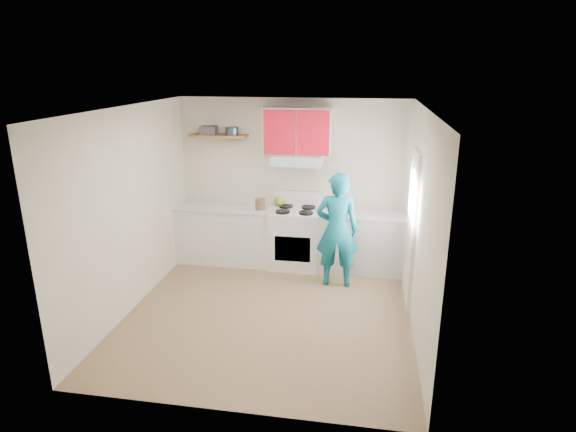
% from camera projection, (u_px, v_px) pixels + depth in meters
% --- Properties ---
extents(floor, '(3.80, 3.80, 0.00)m').
position_uv_depth(floor, '(270.00, 312.00, 6.26)').
color(floor, brown).
rests_on(floor, ground).
extents(ceiling, '(3.60, 3.80, 0.04)m').
position_uv_depth(ceiling, '(267.00, 108.00, 5.48)').
color(ceiling, white).
rests_on(ceiling, floor).
extents(back_wall, '(3.60, 0.04, 2.60)m').
position_uv_depth(back_wall, '(293.00, 181.00, 7.65)').
color(back_wall, beige).
rests_on(back_wall, floor).
extents(front_wall, '(3.60, 0.04, 2.60)m').
position_uv_depth(front_wall, '(223.00, 284.00, 4.08)').
color(front_wall, beige).
rests_on(front_wall, floor).
extents(left_wall, '(0.04, 3.80, 2.60)m').
position_uv_depth(left_wall, '(131.00, 210.00, 6.15)').
color(left_wall, beige).
rests_on(left_wall, floor).
extents(right_wall, '(0.04, 3.80, 2.60)m').
position_uv_depth(right_wall, '(420.00, 225.00, 5.58)').
color(right_wall, beige).
rests_on(right_wall, floor).
extents(door, '(0.05, 0.85, 2.05)m').
position_uv_depth(door, '(412.00, 228.00, 6.33)').
color(door, white).
rests_on(door, floor).
extents(door_glass, '(0.01, 0.55, 0.95)m').
position_uv_depth(door_glass, '(412.00, 197.00, 6.20)').
color(door_glass, white).
rests_on(door_glass, door).
extents(counter_left, '(1.52, 0.60, 0.90)m').
position_uv_depth(counter_left, '(226.00, 234.00, 7.79)').
color(counter_left, silver).
rests_on(counter_left, floor).
extents(counter_right, '(1.32, 0.60, 0.90)m').
position_uv_depth(counter_right, '(362.00, 242.00, 7.45)').
color(counter_right, silver).
rests_on(counter_right, floor).
extents(stove, '(0.76, 0.65, 0.92)m').
position_uv_depth(stove, '(296.00, 238.00, 7.58)').
color(stove, white).
rests_on(stove, floor).
extents(range_hood, '(0.76, 0.44, 0.15)m').
position_uv_depth(range_hood, '(297.00, 160.00, 7.31)').
color(range_hood, silver).
rests_on(range_hood, back_wall).
extents(upper_cabinets, '(1.02, 0.33, 0.70)m').
position_uv_depth(upper_cabinets, '(298.00, 131.00, 7.24)').
color(upper_cabinets, '#AD0F20').
rests_on(upper_cabinets, back_wall).
extents(shelf, '(0.90, 0.30, 0.04)m').
position_uv_depth(shelf, '(218.00, 136.00, 7.48)').
color(shelf, brown).
rests_on(shelf, back_wall).
extents(books, '(0.25, 0.18, 0.13)m').
position_uv_depth(books, '(209.00, 130.00, 7.47)').
color(books, '#443B43').
rests_on(books, shelf).
extents(tin, '(0.24, 0.24, 0.12)m').
position_uv_depth(tin, '(232.00, 131.00, 7.38)').
color(tin, '#333D4C').
rests_on(tin, shelf).
extents(kettle, '(0.19, 0.19, 0.15)m').
position_uv_depth(kettle, '(280.00, 201.00, 7.66)').
color(kettle, olive).
rests_on(kettle, stove).
extents(crock, '(0.19, 0.19, 0.19)m').
position_uv_depth(crock, '(260.00, 205.00, 7.48)').
color(crock, brown).
rests_on(crock, counter_left).
extents(cutting_board, '(0.34, 0.28, 0.02)m').
position_uv_depth(cutting_board, '(343.00, 215.00, 7.26)').
color(cutting_board, olive).
rests_on(cutting_board, counter_right).
extents(silicone_mat, '(0.34, 0.28, 0.01)m').
position_uv_depth(silicone_mat, '(389.00, 216.00, 7.24)').
color(silicone_mat, red).
rests_on(silicone_mat, counter_right).
extents(person, '(0.63, 0.43, 1.67)m').
position_uv_depth(person, '(337.00, 230.00, 6.81)').
color(person, '#0D667B').
rests_on(person, floor).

